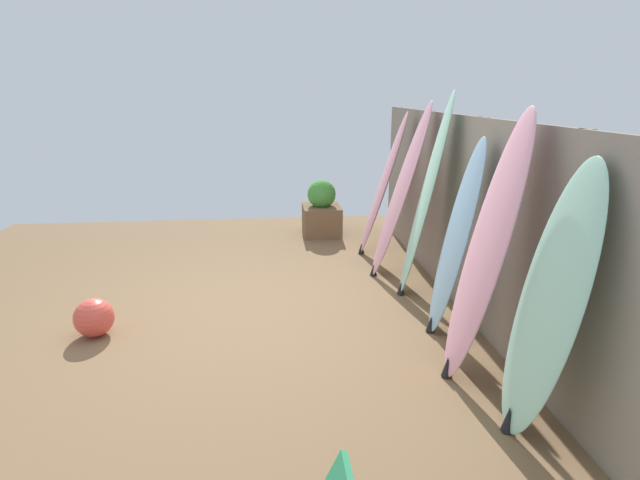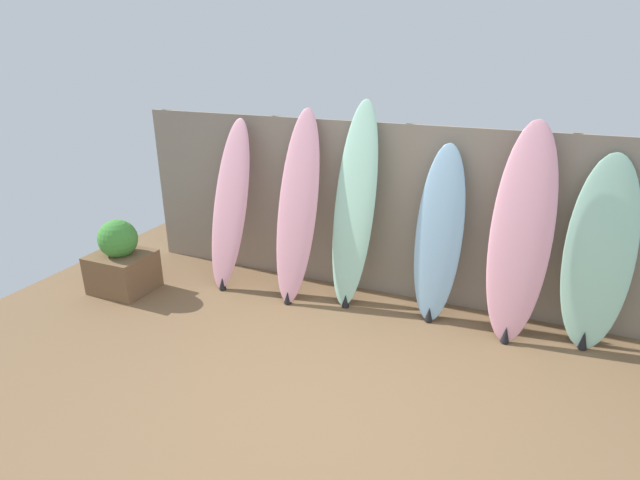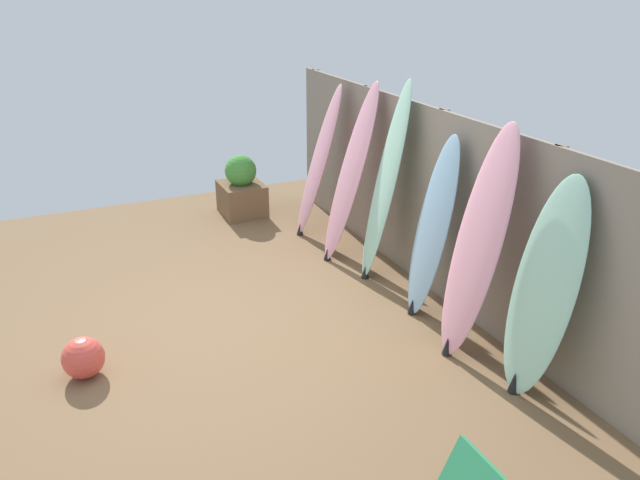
% 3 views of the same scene
% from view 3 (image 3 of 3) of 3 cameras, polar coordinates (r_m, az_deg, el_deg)
% --- Properties ---
extents(ground, '(7.68, 7.68, 0.00)m').
position_cam_3_polar(ground, '(5.69, -7.36, -8.03)').
color(ground, brown).
extents(fence_back, '(6.08, 0.11, 1.80)m').
position_cam_3_polar(fence_back, '(6.11, 10.43, 3.37)').
color(fence_back, gray).
rests_on(fence_back, ground).
extents(surfboard_pink_0, '(0.49, 0.64, 1.79)m').
position_cam_3_polar(surfboard_pink_0, '(7.41, -0.12, 7.13)').
color(surfboard_pink_0, pink).
rests_on(surfboard_pink_0, ground).
extents(surfboard_pink_1, '(0.43, 0.65, 1.93)m').
position_cam_3_polar(surfboard_pink_1, '(6.71, 2.81, 6.00)').
color(surfboard_pink_1, pink).
rests_on(surfboard_pink_1, ground).
extents(surfboard_seafoam_2, '(0.49, 0.53, 2.03)m').
position_cam_3_polar(surfboard_seafoam_2, '(6.26, 5.99, 5.11)').
color(surfboard_seafoam_2, '#9ED6BC').
rests_on(surfboard_seafoam_2, ground).
extents(surfboard_skyblue_3, '(0.44, 0.40, 1.68)m').
position_cam_3_polar(surfboard_skyblue_3, '(5.66, 10.22, 0.97)').
color(surfboard_skyblue_3, '#8CB7D6').
rests_on(surfboard_skyblue_3, ground).
extents(surfboard_pink_4, '(0.52, 0.50, 1.93)m').
position_cam_3_polar(surfboard_pink_4, '(5.06, 14.21, -0.51)').
color(surfboard_pink_4, pink).
rests_on(surfboard_pink_4, ground).
extents(surfboard_seafoam_5, '(0.57, 0.39, 1.69)m').
position_cam_3_polar(surfboard_seafoam_5, '(4.76, 19.77, -4.43)').
color(surfboard_seafoam_5, '#9ED6BC').
rests_on(surfboard_seafoam_5, ground).
extents(planter_box, '(0.60, 0.54, 0.80)m').
position_cam_3_polar(planter_box, '(8.23, -7.18, 4.59)').
color(planter_box, brown).
rests_on(planter_box, ground).
extents(beach_ball, '(0.33, 0.33, 0.33)m').
position_cam_3_polar(beach_ball, '(5.29, -20.83, -10.03)').
color(beach_ball, '#E54C3F').
rests_on(beach_ball, ground).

